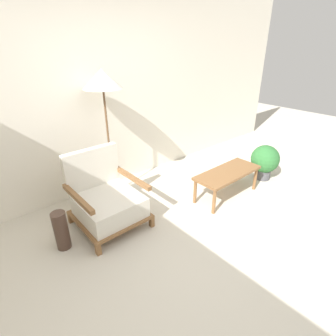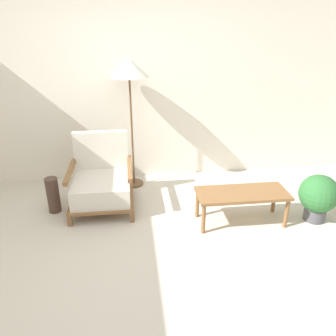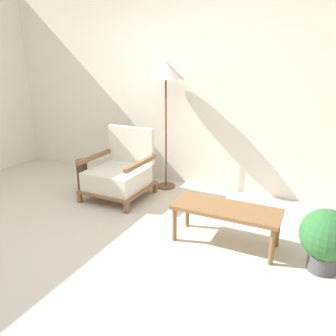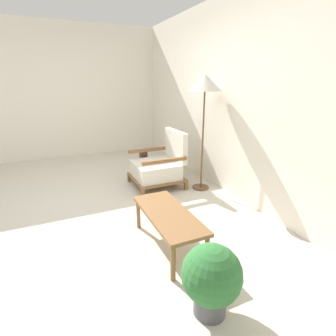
# 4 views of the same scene
# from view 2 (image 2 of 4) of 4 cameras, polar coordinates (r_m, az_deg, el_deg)

# --- Properties ---
(ground_plane) EXTENTS (14.00, 14.00, 0.00)m
(ground_plane) POSITION_cam_2_polar(r_m,az_deg,el_deg) (3.11, -4.47, -17.54)
(ground_plane) COLOR beige
(wall_back) EXTENTS (8.00, 0.06, 2.70)m
(wall_back) POSITION_cam_2_polar(r_m,az_deg,el_deg) (4.47, -6.33, 14.75)
(wall_back) COLOR silver
(wall_back) RESTS_ON ground_plane
(armchair) EXTENTS (0.74, 0.75, 0.86)m
(armchair) POSITION_cam_2_polar(r_m,az_deg,el_deg) (3.98, -11.47, -2.47)
(armchair) COLOR brown
(armchair) RESTS_ON ground_plane
(floor_lamp) EXTENTS (0.48, 0.48, 1.68)m
(floor_lamp) POSITION_cam_2_polar(r_m,az_deg,el_deg) (4.14, -6.78, 16.17)
(floor_lamp) COLOR brown
(floor_lamp) RESTS_ON ground_plane
(coffee_table) EXTENTS (0.99, 0.40, 0.38)m
(coffee_table) POSITION_cam_2_polar(r_m,az_deg,el_deg) (3.67, 12.76, -4.75)
(coffee_table) COLOR brown
(coffee_table) RESTS_ON ground_plane
(vase) EXTENTS (0.15, 0.15, 0.43)m
(vase) POSITION_cam_2_polar(r_m,az_deg,el_deg) (4.07, -19.38, -4.47)
(vase) COLOR #473328
(vase) RESTS_ON ground_plane
(potted_plant) EXTENTS (0.43, 0.43, 0.55)m
(potted_plant) POSITION_cam_2_polar(r_m,az_deg,el_deg) (3.99, 24.72, -4.38)
(potted_plant) COLOR #4C4C51
(potted_plant) RESTS_ON ground_plane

